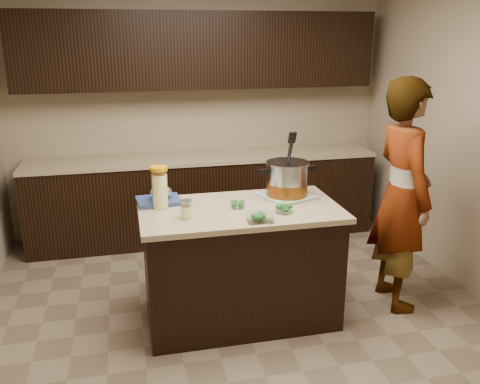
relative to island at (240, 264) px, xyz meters
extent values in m
plane|color=brown|center=(0.00, 0.00, -0.45)|extent=(4.00, 4.00, 0.00)
cube|color=tan|center=(0.00, 2.00, 0.90)|extent=(4.00, 0.04, 2.70)
cube|color=tan|center=(0.00, -2.00, 0.90)|extent=(4.00, 0.04, 2.70)
cube|color=black|center=(0.00, 1.70, -0.02)|extent=(3.60, 0.60, 0.86)
cube|color=tan|center=(0.00, 1.70, 0.43)|extent=(3.60, 0.63, 0.04)
cube|color=black|center=(0.00, 1.82, 1.50)|extent=(3.60, 0.35, 0.75)
cube|color=black|center=(0.00, 0.00, -0.02)|extent=(1.40, 0.75, 0.86)
cube|color=tan|center=(0.00, 0.00, 0.43)|extent=(1.46, 0.81, 0.04)
cube|color=#527B5B|center=(0.41, 0.16, 0.46)|extent=(0.46, 0.46, 0.02)
cylinder|color=#B7B7BC|center=(0.41, 0.16, 0.59)|extent=(0.33, 0.33, 0.24)
cylinder|color=brown|center=(0.41, 0.16, 0.52)|extent=(0.33, 0.33, 0.10)
cylinder|color=#B7B7BC|center=(0.41, 0.16, 0.72)|extent=(0.35, 0.35, 0.02)
cube|color=black|center=(0.22, 0.15, 0.67)|extent=(0.08, 0.04, 0.03)
cube|color=black|center=(0.60, 0.17, 0.67)|extent=(0.08, 0.04, 0.03)
cylinder|color=black|center=(0.41, 0.13, 0.79)|extent=(0.03, 0.13, 0.30)
cylinder|color=#F2F294|center=(-0.56, 0.13, 0.57)|extent=(0.14, 0.14, 0.25)
cylinder|color=white|center=(-0.56, 0.13, 0.59)|extent=(0.15, 0.15, 0.28)
cylinder|color=orange|center=(-0.56, 0.13, 0.74)|extent=(0.16, 0.16, 0.02)
cylinder|color=#F2F294|center=(-0.41, -0.13, 0.49)|extent=(0.09, 0.09, 0.09)
cylinder|color=white|center=(-0.41, -0.13, 0.51)|extent=(0.10, 0.10, 0.12)
cylinder|color=silver|center=(-0.41, -0.13, 0.57)|extent=(0.11, 0.11, 0.02)
cylinder|color=silver|center=(-0.02, 0.00, 0.47)|extent=(0.12, 0.12, 0.05)
cylinder|color=silver|center=(0.28, -0.17, 0.48)|extent=(0.16, 0.16, 0.06)
cube|color=silver|center=(0.07, -0.31, 0.48)|extent=(0.18, 0.14, 0.06)
cube|color=navy|center=(-0.57, 0.25, 0.46)|extent=(0.34, 0.28, 0.03)
ellipsoid|color=silver|center=(-0.55, 0.25, 0.52)|extent=(0.16, 0.13, 0.09)
imported|color=gray|center=(1.29, -0.03, 0.46)|extent=(0.47, 0.69, 1.82)
camera|label=1|loc=(-0.78, -3.41, 1.67)|focal=38.00mm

